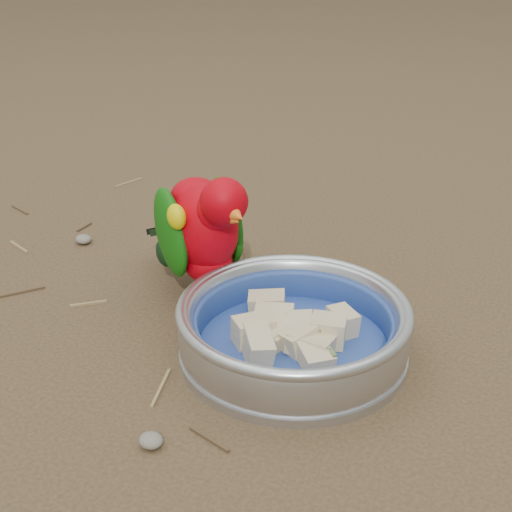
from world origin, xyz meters
The scene contains 6 objects.
ground centered at (0.00, 0.00, 0.00)m, with size 60.00×60.00×0.00m, color #493723.
food_bowl centered at (0.11, 0.06, 0.01)m, with size 0.24×0.24×0.02m, color #B2B2BA.
bowl_wall centered at (0.11, 0.06, 0.04)m, with size 0.24×0.24×0.04m, color #B2B2BA, non-canonical shape.
fruit_wedges centered at (0.11, 0.06, 0.03)m, with size 0.14×0.14×0.03m, color #CFB68A, non-canonical shape.
lory_parrot centered at (-0.04, 0.11, 0.08)m, with size 0.10×0.20×0.16m, color #A9000A, non-canonical shape.
ground_debris centered at (0.05, 0.08, 0.00)m, with size 0.90×0.80×0.01m, color olive, non-canonical shape.
Camera 1 is at (0.41, -0.50, 0.42)m, focal length 50.00 mm.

